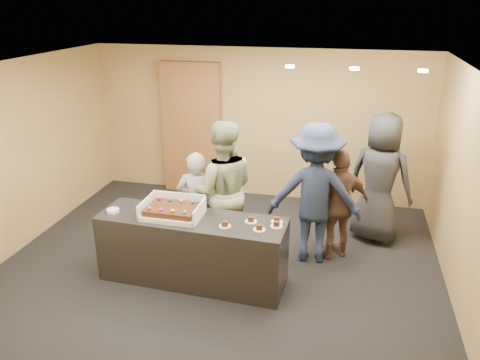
{
  "coord_description": "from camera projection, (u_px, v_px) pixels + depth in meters",
  "views": [
    {
      "loc": [
        1.58,
        -5.53,
        3.5
      ],
      "look_at": [
        0.27,
        0.0,
        1.26
      ],
      "focal_mm": 35.0,
      "sensor_mm": 36.0,
      "label": 1
    }
  ],
  "objects": [
    {
      "name": "slice_d",
      "position": [
        277.0,
        220.0,
        5.76
      ],
      "size": [
        0.15,
        0.15,
        0.07
      ],
      "color": "white",
      "rests_on": "serving_counter"
    },
    {
      "name": "person_server_grey",
      "position": [
        197.0,
        205.0,
        6.54
      ],
      "size": [
        0.62,
        0.45,
        1.56
      ],
      "primitive_type": "imported",
      "rotation": [
        0.0,
        0.0,
        3.3
      ],
      "color": "#96959A",
      "rests_on": "floor"
    },
    {
      "name": "sheet_cake",
      "position": [
        172.0,
        209.0,
        5.9
      ],
      "size": [
        0.64,
        0.44,
        0.12
      ],
      "color": "#381A0C",
      "rests_on": "cake_box"
    },
    {
      "name": "person_navy_man",
      "position": [
        315.0,
        194.0,
        6.37
      ],
      "size": [
        1.32,
        0.81,
        1.98
      ],
      "primitive_type": "imported",
      "rotation": [
        0.0,
        0.0,
        3.2
      ],
      "color": "#1D2843",
      "rests_on": "floor"
    },
    {
      "name": "slice_c",
      "position": [
        259.0,
        228.0,
        5.57
      ],
      "size": [
        0.15,
        0.15,
        0.07
      ],
      "color": "white",
      "rests_on": "serving_counter"
    },
    {
      "name": "plate_stack",
      "position": [
        113.0,
        211.0,
        6.04
      ],
      "size": [
        0.16,
        0.16,
        0.04
      ],
      "primitive_type": "cylinder",
      "color": "white",
      "rests_on": "serving_counter"
    },
    {
      "name": "slice_e",
      "position": [
        277.0,
        225.0,
        5.66
      ],
      "size": [
        0.15,
        0.15,
        0.07
      ],
      "color": "white",
      "rests_on": "serving_counter"
    },
    {
      "name": "person_brown_extra",
      "position": [
        339.0,
        205.0,
        6.49
      ],
      "size": [
        1.0,
        0.85,
        1.6
      ],
      "primitive_type": "imported",
      "rotation": [
        0.0,
        0.0,
        3.73
      ],
      "color": "brown",
      "rests_on": "floor"
    },
    {
      "name": "slice_a",
      "position": [
        225.0,
        225.0,
        5.66
      ],
      "size": [
        0.15,
        0.15,
        0.07
      ],
      "color": "white",
      "rests_on": "serving_counter"
    },
    {
      "name": "storage_cabinet",
      "position": [
        192.0,
        129.0,
        8.63
      ],
      "size": [
        1.11,
        0.15,
        2.44
      ],
      "primitive_type": "cube",
      "color": "brown",
      "rests_on": "floor"
    },
    {
      "name": "person_sage_man",
      "position": [
        222.0,
        190.0,
        6.48
      ],
      "size": [
        1.14,
        0.99,
        1.98
      ],
      "primitive_type": "imported",
      "rotation": [
        0.0,
        0.0,
        3.43
      ],
      "color": "gray",
      "rests_on": "floor"
    },
    {
      "name": "ceiling_spotlights",
      "position": [
        354.0,
        69.0,
        5.76
      ],
      "size": [
        1.72,
        0.12,
        0.03
      ],
      "color": "#FFEAC6",
      "rests_on": "ceiling"
    },
    {
      "name": "person_dark_suit",
      "position": [
        380.0,
        179.0,
        6.92
      ],
      "size": [
        1.13,
        0.96,
        1.97
      ],
      "primitive_type": "imported",
      "rotation": [
        0.0,
        0.0,
        2.74
      ],
      "color": "#28282D",
      "rests_on": "floor"
    },
    {
      "name": "room",
      "position": [
        220.0,
        172.0,
        6.13
      ],
      "size": [
        6.04,
        6.0,
        2.7
      ],
      "color": "black",
      "rests_on": "ground"
    },
    {
      "name": "serving_counter",
      "position": [
        193.0,
        249.0,
        6.04
      ],
      "size": [
        2.43,
        0.79,
        0.9
      ],
      "primitive_type": "cube",
      "rotation": [
        0.0,
        0.0,
        -0.04
      ],
      "color": "black",
      "rests_on": "floor"
    },
    {
      "name": "slice_b",
      "position": [
        251.0,
        220.0,
        5.77
      ],
      "size": [
        0.15,
        0.15,
        0.07
      ],
      "color": "white",
      "rests_on": "serving_counter"
    },
    {
      "name": "cake_box",
      "position": [
        173.0,
        212.0,
        5.94
      ],
      "size": [
        0.74,
        0.51,
        0.22
      ],
      "color": "white",
      "rests_on": "serving_counter"
    }
  ]
}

